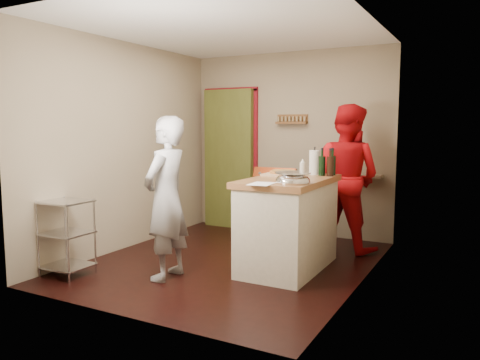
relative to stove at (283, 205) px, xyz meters
The scene contains 10 objects.
floor 1.49m from the stove, 91.94° to the right, with size 3.50×3.50×0.00m, color black.
back_wall 1.03m from the stove, 152.49° to the left, with size 3.00×0.44×2.60m.
left_wall 2.27m from the stove, 137.40° to the right, with size 0.04×3.50×2.60m, color gray.
right_wall 2.20m from the stove, 44.44° to the right, with size 0.04×3.50×2.60m, color gray.
ceiling 2.59m from the stove, 91.94° to the right, with size 3.00×3.50×0.02m, color white.
stove is the anchor object (origin of this frame).
wire_shelving 2.94m from the stove, 116.85° to the right, with size 0.48×0.40×0.80m.
island 1.47m from the stove, 64.58° to the right, with size 0.78×1.41×1.31m.
person_stripe 2.26m from the stove, 98.97° to the right, with size 0.60×0.40×1.66m, color #BAB9BF.
person_red 1.08m from the stove, 13.30° to the right, with size 0.89×0.69×1.82m, color red.
Camera 1 is at (2.57, -4.55, 1.56)m, focal length 35.00 mm.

